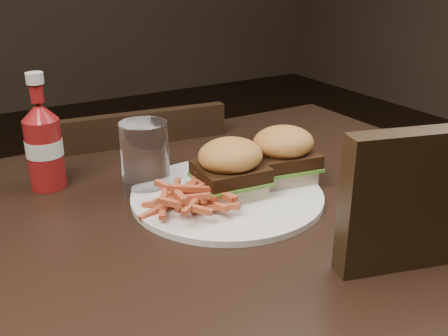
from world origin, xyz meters
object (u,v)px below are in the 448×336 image
dining_table (173,231)px  ketchup_bottle (45,154)px  chair_far (136,239)px  tumbler (145,159)px  plate (227,196)px

dining_table → ketchup_bottle: bearing=120.7°
dining_table → chair_far: 0.60m
ketchup_bottle → tumbler: 0.17m
chair_far → dining_table: bearing=83.3°
dining_table → plate: plate is taller
tumbler → plate: bearing=-45.9°
chair_far → tumbler: (-0.11, -0.38, 0.38)m
chair_far → plate: size_ratio=1.16×
chair_far → tumbler: 0.54m
plate → ketchup_bottle: 0.31m
plate → tumbler: tumbler is taller
chair_far → tumbler: tumbler is taller
dining_table → plate: size_ratio=3.85×
tumbler → dining_table: bearing=-95.2°
dining_table → ketchup_bottle: size_ratio=10.07×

